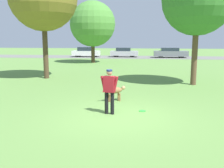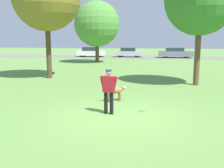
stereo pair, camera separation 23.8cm
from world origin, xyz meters
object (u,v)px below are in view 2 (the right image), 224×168
(tree_near_right, at_px, (200,0))
(dog, at_px, (116,91))
(tree_far_left, at_px, (97,24))
(parked_car_grey, at_px, (175,53))
(parked_car_silver, at_px, (129,52))
(frisbee, at_px, (142,111))
(person, at_px, (109,88))
(parked_car_white, at_px, (91,52))

(tree_near_right, bearing_deg, dog, -131.55)
(tree_far_left, xyz_separation_m, parked_car_grey, (9.00, 8.53, -3.43))
(parked_car_grey, bearing_deg, parked_car_silver, 174.36)
(frisbee, bearing_deg, parked_car_grey, 82.64)
(frisbee, bearing_deg, dog, 129.19)
(frisbee, bearing_deg, person, -156.88)
(person, relative_size, parked_car_white, 0.40)
(dog, height_order, parked_car_white, parked_car_white)
(dog, bearing_deg, tree_near_right, 18.95)
(person, bearing_deg, tree_near_right, 68.16)
(tree_far_left, relative_size, parked_car_grey, 1.43)
(person, distance_m, tree_far_left, 19.83)
(tree_near_right, xyz_separation_m, tree_far_left, (-8.32, 12.67, -0.56))
(tree_far_left, relative_size, parked_car_silver, 1.68)
(tree_far_left, bearing_deg, dog, -75.84)
(parked_car_white, height_order, parked_car_silver, parked_car_white)
(dog, relative_size, tree_far_left, 0.15)
(tree_far_left, height_order, parked_car_silver, tree_far_left)
(tree_far_left, xyz_separation_m, parked_car_silver, (2.66, 9.04, -3.45))
(tree_near_right, xyz_separation_m, parked_car_grey, (0.68, 21.19, -3.99))
(tree_near_right, height_order, tree_far_left, tree_near_right)
(dog, relative_size, tree_near_right, 0.15)
(frisbee, relative_size, parked_car_white, 0.06)
(dog, xyz_separation_m, parked_car_grey, (4.67, 25.69, 0.23))
(person, bearing_deg, frisbee, 33.00)
(person, xyz_separation_m, tree_near_right, (3.96, 6.41, 3.75))
(parked_car_grey, bearing_deg, person, -100.56)
(tree_near_right, bearing_deg, parked_car_grey, 88.15)
(tree_near_right, distance_m, parked_car_grey, 21.58)
(tree_far_left, bearing_deg, person, -77.15)
(parked_car_white, relative_size, parked_car_silver, 1.01)
(parked_car_white, bearing_deg, person, -77.59)
(dog, bearing_deg, parked_car_grey, 50.20)
(tree_far_left, distance_m, parked_car_white, 9.69)
(parked_car_white, height_order, parked_car_grey, parked_car_white)
(person, bearing_deg, tree_far_left, 112.73)
(frisbee, bearing_deg, parked_car_silver, 95.85)
(person, relative_size, tree_near_right, 0.24)
(frisbee, height_order, tree_far_left, tree_far_left)
(person, distance_m, tree_near_right, 8.42)
(dog, relative_size, parked_car_white, 0.25)
(tree_far_left, distance_m, parked_car_grey, 12.86)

